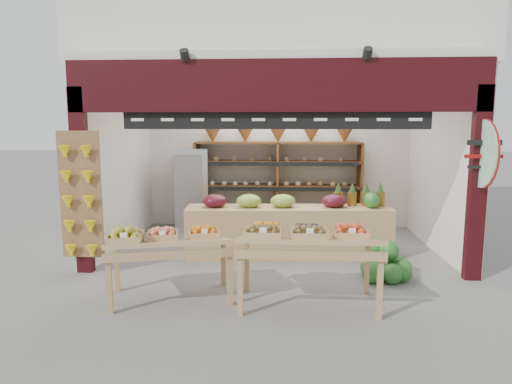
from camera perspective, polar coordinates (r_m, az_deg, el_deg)
The scene contains 11 objects.
ground at distance 7.64m, azimuth 2.41°, elevation -7.80°, with size 60.00×60.00×0.00m, color slate.
shop_structure at distance 9.12m, azimuth 2.78°, elevation 19.73°, with size 6.36×5.12×5.40m.
banana_board at distance 6.86m, azimuth -21.17°, elevation -0.67°, with size 0.60×0.15×1.80m.
gift_sign at distance 6.73m, azimuth 26.50°, elevation 4.28°, with size 0.04×0.93×0.92m.
back_shelving at distance 9.30m, azimuth 2.73°, elevation 2.97°, with size 3.37×0.55×2.05m.
refrigerator at distance 9.25m, azimuth -8.02°, elevation 0.27°, with size 0.65×0.65×1.66m, color silver.
cardboard_stack at distance 8.32m, azimuth -3.73°, elevation -4.74°, with size 1.05×0.76×0.65m.
mid_counter at distance 7.42m, azimuth 3.99°, elevation -4.69°, with size 3.31×0.83×1.04m.
display_table_left at distance 5.75m, azimuth -11.69°, elevation -5.93°, with size 1.65×1.16×0.96m.
display_table_right at distance 5.46m, azimuth 5.85°, elevation -5.58°, with size 1.66×0.94×1.05m.
watermelon_pile at distance 6.69m, azimuth 15.88°, elevation -8.80°, with size 0.75×0.70×0.53m.
Camera 1 is at (0.13, -7.33, 2.14)m, focal length 32.00 mm.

